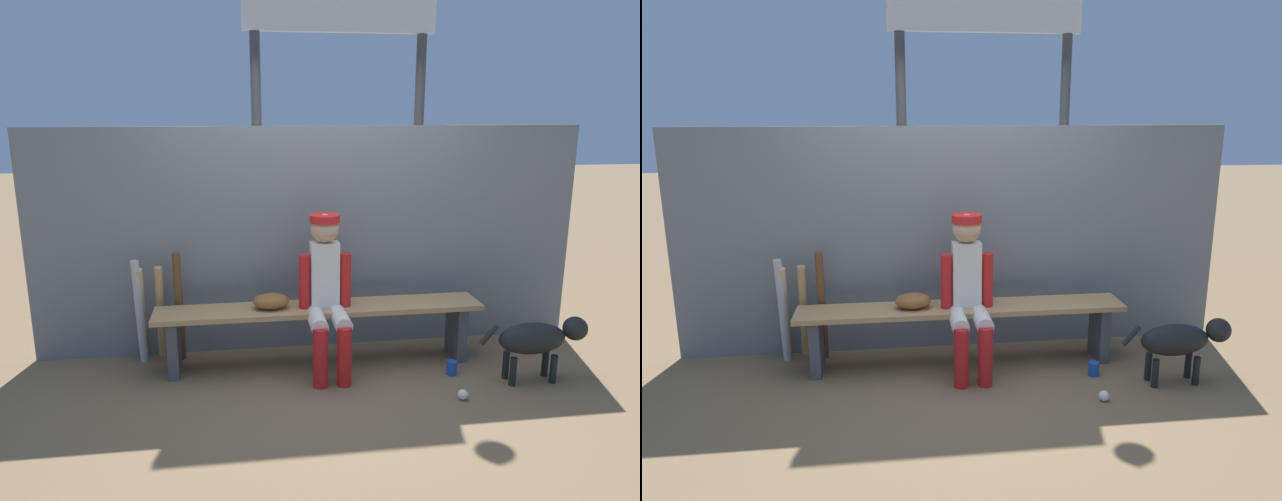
{
  "view_description": "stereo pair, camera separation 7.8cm",
  "coord_description": "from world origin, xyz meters",
  "views": [
    {
      "loc": [
        -0.62,
        -4.3,
        2.02
      ],
      "look_at": [
        0.0,
        0.0,
        0.94
      ],
      "focal_mm": 32.79,
      "sensor_mm": 36.0,
      "label": 1
    },
    {
      "loc": [
        -0.55,
        -4.31,
        2.02
      ],
      "look_at": [
        0.0,
        0.0,
        0.94
      ],
      "focal_mm": 32.79,
      "sensor_mm": 36.0,
      "label": 2
    }
  ],
  "objects": [
    {
      "name": "bat_wood_tan",
      "position": [
        -1.26,
        0.29,
        0.4
      ],
      "size": [
        0.1,
        0.22,
        0.81
      ],
      "primitive_type": "cylinder",
      "rotation": [
        0.19,
        0.0,
        0.19
      ],
      "color": "tan",
      "rests_on": "ground_plane"
    },
    {
      "name": "scoreboard",
      "position": [
        0.48,
        1.57,
        2.71
      ],
      "size": [
        2.16,
        0.27,
        3.86
      ],
      "color": "#3F3F42",
      "rests_on": "ground_plane"
    },
    {
      "name": "baseball",
      "position": [
        0.92,
        -0.72,
        0.04
      ],
      "size": [
        0.07,
        0.07,
        0.07
      ],
      "primitive_type": "sphere",
      "color": "white",
      "rests_on": "ground_plane"
    },
    {
      "name": "dog",
      "position": [
        1.58,
        -0.51,
        0.34
      ],
      "size": [
        0.84,
        0.2,
        0.49
      ],
      "color": "black",
      "rests_on": "ground_plane"
    },
    {
      "name": "dugout_bench",
      "position": [
        0.0,
        0.0,
        0.38
      ],
      "size": [
        2.57,
        0.36,
        0.49
      ],
      "color": "tan",
      "rests_on": "ground_plane"
    },
    {
      "name": "baseball_glove",
      "position": [
        -0.38,
        0.0,
        0.55
      ],
      "size": [
        0.28,
        0.2,
        0.12
      ],
      "primitive_type": "ellipsoid",
      "color": "brown",
      "rests_on": "dugout_bench"
    },
    {
      "name": "chainlink_fence",
      "position": [
        0.0,
        0.41,
        0.93
      ],
      "size": [
        4.57,
        0.03,
        1.87
      ],
      "primitive_type": "cube",
      "color": "slate",
      "rests_on": "ground_plane"
    },
    {
      "name": "bat_wood_dark",
      "position": [
        -1.1,
        0.23,
        0.46
      ],
      "size": [
        0.07,
        0.16,
        0.92
      ],
      "primitive_type": "cylinder",
      "rotation": [
        0.1,
        0.0,
        0.05
      ],
      "color": "brown",
      "rests_on": "ground_plane"
    },
    {
      "name": "bat_wood_natural",
      "position": [
        -1.41,
        0.3,
        0.4
      ],
      "size": [
        0.1,
        0.25,
        0.8
      ],
      "primitive_type": "cylinder",
      "rotation": [
        0.23,
        0.0,
        0.16
      ],
      "color": "tan",
      "rests_on": "ground_plane"
    },
    {
      "name": "cup_on_ground",
      "position": [
        0.98,
        -0.33,
        0.06
      ],
      "size": [
        0.08,
        0.08,
        0.11
      ],
      "primitive_type": "cylinder",
      "color": "#1E47AD",
      "rests_on": "ground_plane"
    },
    {
      "name": "ground_plane",
      "position": [
        0.0,
        0.0,
        0.0
      ],
      "size": [
        30.0,
        30.0,
        0.0
      ],
      "primitive_type": "plane",
      "color": "brown"
    },
    {
      "name": "player_seated",
      "position": [
        0.04,
        -0.11,
        0.67
      ],
      "size": [
        0.41,
        0.55,
        1.23
      ],
      "color": "silver",
      "rests_on": "ground_plane"
    },
    {
      "name": "bat_aluminum_silver",
      "position": [
        -1.41,
        0.24,
        0.43
      ],
      "size": [
        0.09,
        0.14,
        0.86
      ],
      "primitive_type": "cylinder",
      "rotation": [
        0.07,
        0.0,
        -0.18
      ],
      "color": "#B7B7BC",
      "rests_on": "ground_plane"
    },
    {
      "name": "cup_on_bench",
      "position": [
        -0.0,
        0.08,
        0.55
      ],
      "size": [
        0.08,
        0.08,
        0.11
      ],
      "primitive_type": "cylinder",
      "color": "red",
      "rests_on": "dugout_bench"
    }
  ]
}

